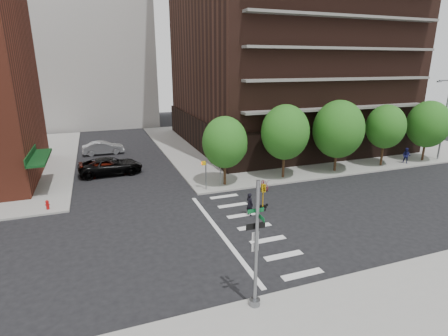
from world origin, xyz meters
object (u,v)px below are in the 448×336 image
at_px(parked_car_black, 111,166).
at_px(scooter, 265,184).
at_px(traffic_signal, 257,255).
at_px(parked_car_silver, 103,148).
at_px(parked_car_maroon, 106,168).
at_px(fire_hydrant, 47,204).
at_px(pedestrian_far, 406,156).
at_px(dog_walker, 250,204).

height_order(parked_car_black, scooter, parked_car_black).
bearing_deg(traffic_signal, scooter, 61.79).
xyz_separation_m(parked_car_black, parked_car_silver, (-0.42, 8.78, -0.06)).
bearing_deg(parked_car_maroon, traffic_signal, -171.35).
xyz_separation_m(parked_car_black, parked_car_maroon, (-0.43, -0.03, -0.13)).
height_order(fire_hydrant, scooter, scooter).
height_order(fire_hydrant, parked_car_maroon, parked_car_maroon).
bearing_deg(pedestrian_far, fire_hydrant, -113.07).
xyz_separation_m(parked_car_maroon, parked_car_silver, (0.01, 8.81, 0.07)).
bearing_deg(fire_hydrant, dog_walker, -23.02).
xyz_separation_m(fire_hydrant, dog_walker, (13.97, -5.93, 0.31)).
bearing_deg(parked_car_black, pedestrian_far, -106.28).
height_order(traffic_signal, dog_walker, traffic_signal).
height_order(parked_car_maroon, scooter, parked_car_maroon).
distance_m(traffic_signal, dog_walker, 10.32).
relative_size(parked_car_maroon, parked_car_silver, 1.03).
distance_m(parked_car_black, scooter, 15.56).
bearing_deg(parked_car_black, parked_car_maroon, 92.11).
relative_size(parked_car_black, parked_car_silver, 1.27).
bearing_deg(parked_car_silver, pedestrian_far, -118.85).
bearing_deg(parked_car_maroon, scooter, -129.88).
distance_m(fire_hydrant, pedestrian_far, 35.58).
relative_size(parked_car_maroon, dog_walker, 2.89).
bearing_deg(parked_car_silver, dog_walker, -158.47).
bearing_deg(pedestrian_far, scooter, -108.45).
relative_size(fire_hydrant, pedestrian_far, 0.42).
height_order(scooter, pedestrian_far, pedestrian_far).
bearing_deg(parked_car_black, fire_hydrant, 145.33).
relative_size(parked_car_black, dog_walker, 3.56).
height_order(parked_car_silver, pedestrian_far, pedestrian_far).
height_order(parked_car_black, parked_car_silver, parked_car_black).
bearing_deg(parked_car_maroon, parked_car_black, -90.15).
xyz_separation_m(parked_car_black, pedestrian_far, (30.58, -7.58, 0.16)).
height_order(traffic_signal, parked_car_black, traffic_signal).
bearing_deg(scooter, parked_car_black, 151.30).
relative_size(traffic_signal, dog_walker, 3.48).
height_order(fire_hydrant, parked_car_silver, parked_car_silver).
relative_size(traffic_signal, parked_car_maroon, 1.20).
bearing_deg(traffic_signal, parked_car_maroon, 103.26).
xyz_separation_m(fire_hydrant, scooter, (17.54, -1.30, -0.09)).
xyz_separation_m(fire_hydrant, parked_car_black, (5.00, 7.90, 0.30)).
xyz_separation_m(traffic_signal, dog_walker, (3.94, 9.36, -1.84)).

